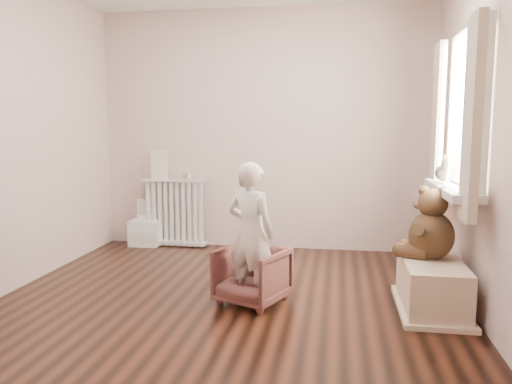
% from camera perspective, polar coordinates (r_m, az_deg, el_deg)
% --- Properties ---
extents(floor, '(3.60, 3.60, 0.01)m').
position_cam_1_polar(floor, '(3.95, -3.30, -12.41)').
color(floor, black).
rests_on(floor, ground).
extents(back_wall, '(3.60, 0.02, 2.60)m').
position_cam_1_polar(back_wall, '(5.48, 0.77, 7.07)').
color(back_wall, beige).
rests_on(back_wall, ground).
extents(front_wall, '(3.60, 0.02, 2.60)m').
position_cam_1_polar(front_wall, '(2.00, -15.07, 5.95)').
color(front_wall, beige).
rests_on(front_wall, ground).
extents(left_wall, '(0.02, 3.60, 2.60)m').
position_cam_1_polar(left_wall, '(4.47, -26.72, 6.16)').
color(left_wall, beige).
rests_on(left_wall, ground).
extents(right_wall, '(0.02, 3.60, 2.60)m').
position_cam_1_polar(right_wall, '(3.75, 24.66, 6.16)').
color(right_wall, beige).
rests_on(right_wall, ground).
extents(window, '(0.03, 0.90, 1.10)m').
position_cam_1_polar(window, '(4.03, 23.11, 8.43)').
color(window, white).
rests_on(window, right_wall).
extents(window_sill, '(0.22, 1.10, 0.06)m').
position_cam_1_polar(window_sill, '(4.04, 21.44, 0.24)').
color(window_sill, silver).
rests_on(window_sill, right_wall).
extents(curtain_left, '(0.06, 0.26, 1.30)m').
position_cam_1_polar(curtain_left, '(3.45, 23.50, 7.66)').
color(curtain_left, beige).
rests_on(curtain_left, right_wall).
extents(curtain_right, '(0.06, 0.26, 1.30)m').
position_cam_1_polar(curtain_right, '(4.56, 20.03, 7.65)').
color(curtain_right, beige).
rests_on(curtain_right, right_wall).
extents(radiator, '(0.72, 0.14, 0.76)m').
position_cam_1_polar(radiator, '(5.68, -9.30, -2.25)').
color(radiator, silver).
rests_on(radiator, floor).
extents(paper_doll, '(0.19, 0.02, 0.31)m').
position_cam_1_polar(paper_doll, '(5.67, -11.00, 3.08)').
color(paper_doll, beige).
rests_on(paper_doll, radiator).
extents(tin_a, '(0.10, 0.10, 0.06)m').
position_cam_1_polar(tin_a, '(5.58, -7.94, 1.79)').
color(tin_a, '#A59E8C').
rests_on(tin_a, radiator).
extents(toy_vanity, '(0.33, 0.24, 0.53)m').
position_cam_1_polar(toy_vanity, '(5.79, -12.56, -3.30)').
color(toy_vanity, silver).
rests_on(toy_vanity, floor).
extents(armchair, '(0.61, 0.62, 0.43)m').
position_cam_1_polar(armchair, '(3.85, -0.44, -9.52)').
color(armchair, brown).
rests_on(armchair, floor).
extents(child, '(0.46, 0.39, 1.07)m').
position_cam_1_polar(child, '(3.72, -0.58, -4.74)').
color(child, white).
rests_on(child, armchair).
extents(toy_bench, '(0.42, 0.79, 0.37)m').
position_cam_1_polar(toy_bench, '(3.93, 19.46, -9.84)').
color(toy_bench, beige).
rests_on(toy_bench, floor).
extents(teddy_bear, '(0.52, 0.47, 0.53)m').
position_cam_1_polar(teddy_bear, '(3.90, 19.49, -2.86)').
color(teddy_bear, '#382414').
rests_on(teddy_bear, toy_bench).
extents(plush_cat, '(0.19, 0.27, 0.21)m').
position_cam_1_polar(plush_cat, '(4.21, 20.85, 2.34)').
color(plush_cat, gray).
rests_on(plush_cat, window_sill).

